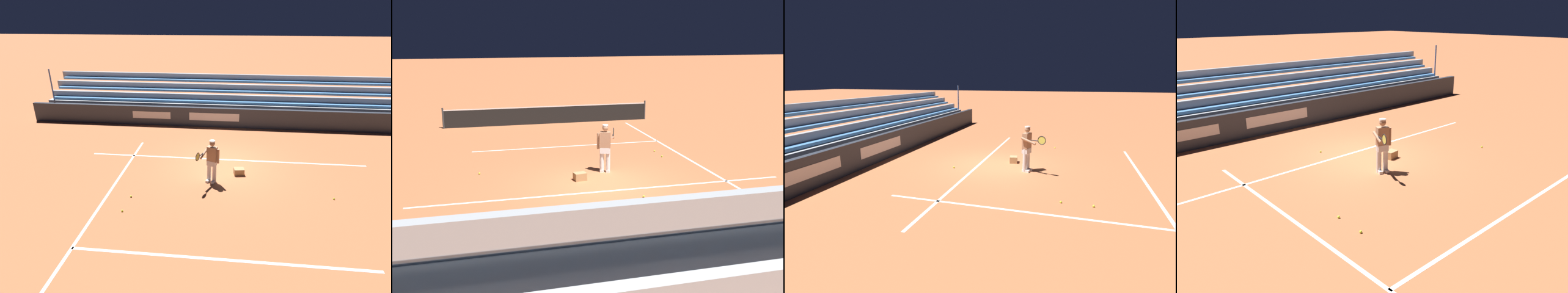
{
  "view_description": "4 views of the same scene",
  "coord_description": "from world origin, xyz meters",
  "views": [
    {
      "loc": [
        0.01,
        11.69,
        5.99
      ],
      "look_at": [
        1.27,
        -0.35,
        0.64
      ],
      "focal_mm": 28.0,
      "sensor_mm": 36.0,
      "label": 1
    },
    {
      "loc": [
        -3.87,
        -13.44,
        4.79
      ],
      "look_at": [
        -0.26,
        1.04,
        1.08
      ],
      "focal_mm": 42.0,
      "sensor_mm": 36.0,
      "label": 2
    },
    {
      "loc": [
        11.53,
        3.03,
        3.39
      ],
      "look_at": [
        1.15,
        -0.14,
        0.99
      ],
      "focal_mm": 28.0,
      "sensor_mm": 36.0,
      "label": 3
    },
    {
      "loc": [
        8.06,
        9.43,
        4.64
      ],
      "look_at": [
        0.98,
        1.58,
        0.99
      ],
      "focal_mm": 35.0,
      "sensor_mm": 36.0,
      "label": 4
    }
  ],
  "objects": [
    {
      "name": "back_wall_sponsor_board",
      "position": [
        0.01,
        -4.75,
        0.55
      ],
      "size": [
        22.72,
        0.25,
        1.1
      ],
      "color": "#2D333D",
      "rests_on": "ground"
    },
    {
      "name": "ground_plane",
      "position": [
        0.0,
        0.0,
        0.0
      ],
      "size": [
        160.0,
        160.0,
        0.0
      ],
      "primitive_type": "plane",
      "color": "#B7663D"
    },
    {
      "name": "tennis_ball_far_left",
      "position": [
        -3.86,
        2.26,
        0.03
      ],
      "size": [
        0.07,
        0.07,
        0.07
      ],
      "primitive_type": "sphere",
      "color": "#CCE533",
      "rests_on": "ground"
    },
    {
      "name": "tennis_ball_toward_net",
      "position": [
        3.26,
        3.72,
        0.03
      ],
      "size": [
        0.07,
        0.07,
        0.07
      ],
      "primitive_type": "sphere",
      "color": "#CCE533",
      "rests_on": "ground"
    },
    {
      "name": "court_service_line_white",
      "position": [
        0.0,
        5.5,
        0.0
      ],
      "size": [
        8.22,
        0.1,
        0.01
      ],
      "primitive_type": "cube",
      "color": "white",
      "rests_on": "ground"
    },
    {
      "name": "ball_box_cardboard",
      "position": [
        -0.6,
        0.78,
        0.13
      ],
      "size": [
        0.44,
        0.35,
        0.26
      ],
      "primitive_type": "cube",
      "rotation": [
        0.0,
        0.0,
        0.15
      ],
      "color": "#A87F51",
      "rests_on": "ground"
    },
    {
      "name": "tennis_ball_on_baseline",
      "position": [
        3.23,
        2.85,
        0.03
      ],
      "size": [
        0.07,
        0.07,
        0.07
      ],
      "primitive_type": "sphere",
      "color": "#CCE533",
      "rests_on": "ground"
    },
    {
      "name": "tennis_ball_by_box",
      "position": [
        0.88,
        -1.3,
        0.03
      ],
      "size": [
        0.07,
        0.07,
        0.07
      ],
      "primitive_type": "sphere",
      "color": "#CCE533",
      "rests_on": "ground"
    },
    {
      "name": "court_baseline_white",
      "position": [
        0.0,
        -0.5,
        0.0
      ],
      "size": [
        12.0,
        0.1,
        0.01
      ],
      "primitive_type": "cube",
      "color": "white",
      "rests_on": "ground"
    },
    {
      "name": "court_sideline_white",
      "position": [
        4.11,
        4.0,
        0.0
      ],
      "size": [
        0.1,
        12.0,
        0.01
      ],
      "primitive_type": "cube",
      "color": "white",
      "rests_on": "ground"
    },
    {
      "name": "bleacher_stand",
      "position": [
        0.0,
        -6.58,
        0.73
      ],
      "size": [
        21.59,
        2.4,
        2.95
      ],
      "color": "#9EA3A8",
      "rests_on": "ground"
    },
    {
      "name": "tennis_player",
      "position": [
        0.48,
        1.48,
        0.89
      ],
      "size": [
        0.82,
        0.93,
        1.71
      ],
      "color": "silver",
      "rests_on": "ground"
    }
  ]
}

